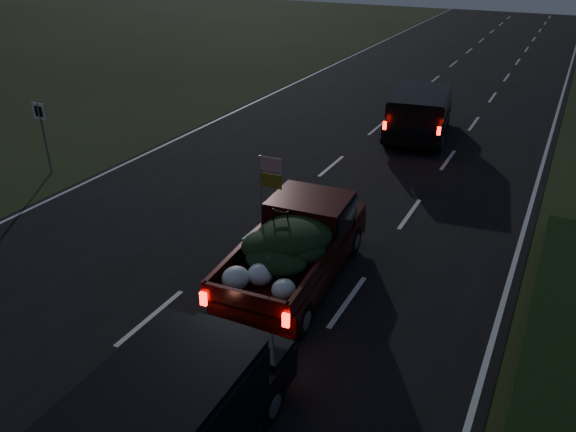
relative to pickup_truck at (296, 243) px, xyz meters
The scene contains 7 objects.
ground 3.67m from the pickup_truck, 127.40° to the right, with size 120.00×120.00×0.00m, color black.
road_asphalt 3.67m from the pickup_truck, 127.40° to the right, with size 14.00×120.00×0.02m, color black.
hedge_row 5.71m from the pickup_truck, ahead, with size 1.00×10.00×0.60m, color black.
route_sign 10.89m from the pickup_truck, 168.33° to the left, with size 0.55×0.08×2.50m.
pickup_truck is the anchor object (origin of this frame).
lead_suv 11.92m from the pickup_truck, 91.52° to the left, with size 2.92×5.52×1.51m.
rear_suv 5.98m from the pickup_truck, 83.97° to the right, with size 2.39×5.07×1.45m.
Camera 1 is at (7.17, -7.45, 7.46)m, focal length 35.00 mm.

